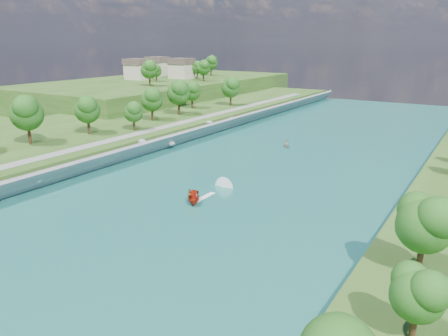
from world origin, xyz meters
The scene contains 11 objects.
ground centered at (0.00, 0.00, 0.00)m, with size 260.00×260.00×0.00m, color #2D5119.
river_water centered at (0.00, 20.00, 0.05)m, with size 55.00×240.00×0.10m, color #195C62.
berm_west centered at (-50.00, 20.00, 1.75)m, with size 45.00×240.00×3.50m, color #2D5119.
ridge_west centered at (-82.50, 95.00, 4.50)m, with size 60.00×120.00×9.00m, color #2D5119.
riprap_bank centered at (-25.87, 19.72, 1.83)m, with size 3.77×236.00×4.08m.
riverside_path centered at (-32.50, 20.00, 3.55)m, with size 3.00×200.00×0.10m, color gray.
ridge_houses centered at (-88.67, 100.00, 13.31)m, with size 29.50×29.50×8.40m.
trees_west centered at (-42.66, 2.16, 9.24)m, with size 16.99×149.41×13.92m.
trees_ridge centered at (-70.20, 95.58, 13.93)m, with size 19.45×57.45×10.68m.
motorboat centered at (-0.22, 4.34, 0.83)m, with size 3.73×19.06×2.24m.
raft centered at (-3.43, 45.07, 0.48)m, with size 3.11×3.50×1.73m.
Camera 1 is at (37.58, -48.39, 24.25)m, focal length 35.00 mm.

